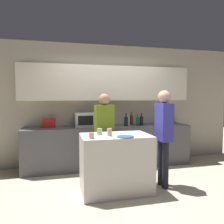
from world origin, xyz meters
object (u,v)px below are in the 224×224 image
object	(u,v)px
bottle_1	(128,121)
plate_on_island	(126,137)
cup_1	(109,132)
cup_2	(99,132)
toaster	(49,123)
cup_0	(92,135)
potted_plant	(169,115)
person_center	(104,129)
microwave	(87,119)
bottle_4	(141,121)
person_left	(164,130)
bottle_3	(138,121)
bottle_0	(126,121)
bottle_2	(131,120)

from	to	relation	value
bottle_1	plate_on_island	size ratio (longest dim) A/B	1.00
cup_1	cup_2	xyz separation A→B (m)	(-0.13, 0.15, -0.01)
toaster	bottle_1	size ratio (longest dim) A/B	1.00
plate_on_island	cup_0	world-z (taller)	cup_0
cup_0	bottle_1	bearing A→B (deg)	54.92
cup_2	cup_0	bearing A→B (deg)	-121.08
potted_plant	person_center	world-z (taller)	person_center
microwave	cup_1	world-z (taller)	microwave
bottle_4	cup_0	distance (m)	1.94
person_left	bottle_3	bearing A→B (deg)	1.99
bottle_3	plate_on_island	size ratio (longest dim) A/B	0.98
bottle_0	bottle_2	xyz separation A→B (m)	(0.18, 0.19, 0.01)
potted_plant	bottle_4	size ratio (longest dim) A/B	1.44
person_center	cup_0	bearing A→B (deg)	60.40
bottle_1	person_center	size ratio (longest dim) A/B	0.16
plate_on_island	cup_2	world-z (taller)	cup_2
bottle_4	bottle_0	bearing A→B (deg)	-175.06
bottle_3	person_left	size ratio (longest dim) A/B	0.16
microwave	cup_2	world-z (taller)	microwave
potted_plant	bottle_1	distance (m)	1.02
toaster	potted_plant	xyz separation A→B (m)	(2.73, -0.00, 0.11)
bottle_1	cup_0	size ratio (longest dim) A/B	3.01
bottle_1	bottle_4	world-z (taller)	bottle_4
bottle_0	plate_on_island	world-z (taller)	bottle_0
bottle_4	cup_0	world-z (taller)	bottle_4
bottle_0	person_center	distance (m)	0.83
microwave	toaster	bearing A→B (deg)	179.89
cup_2	person_center	bearing A→B (deg)	70.11
cup_1	person_left	bearing A→B (deg)	2.94
microwave	bottle_3	distance (m)	1.11
bottle_2	cup_2	bearing A→B (deg)	-127.17
bottle_0	cup_1	xyz separation A→B (m)	(-0.66, -1.24, -0.02)
bottle_1	potted_plant	bearing A→B (deg)	1.66
cup_2	plate_on_island	bearing A→B (deg)	-41.64
bottle_4	potted_plant	bearing A→B (deg)	9.08
bottle_0	cup_2	world-z (taller)	bottle_0
bottle_1	cup_1	bearing A→B (deg)	-118.87
plate_on_island	potted_plant	bearing A→B (deg)	45.01
bottle_3	cup_0	bearing A→B (deg)	-131.63
bottle_1	person_left	size ratio (longest dim) A/B	0.16
microwave	bottle_1	size ratio (longest dim) A/B	2.01
bottle_1	person_left	xyz separation A→B (m)	(0.20, -1.31, -0.02)
bottle_0	person_left	xyz separation A→B (m)	(0.29, -1.19, -0.03)
microwave	person_center	size ratio (longest dim) A/B	0.33
bottle_0	person_left	world-z (taller)	person_left
bottle_2	person_center	distance (m)	1.10
person_center	bottle_4	bearing A→B (deg)	-153.48
bottle_2	cup_1	world-z (taller)	bottle_2
toaster	person_left	size ratio (longest dim) A/B	0.16
cup_0	cup_1	xyz separation A→B (m)	(0.30, 0.14, 0.02)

